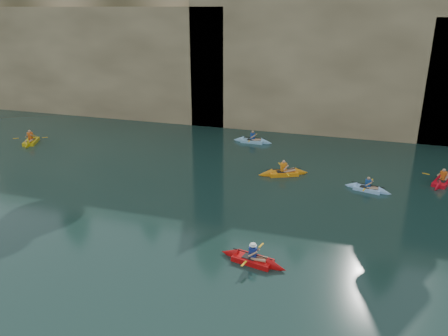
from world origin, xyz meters
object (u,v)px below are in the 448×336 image
(kayaker_red_far, at_px, (442,181))
(kayaker_ltblue_near, at_px, (367,189))
(main_kayaker, at_px, (253,259))
(kayaker_orange, at_px, (283,173))

(kayaker_red_far, bearing_deg, kayaker_ltblue_near, 141.99)
(main_kayaker, xyz_separation_m, kayaker_red_far, (8.83, 12.02, -0.00))
(kayaker_ltblue_near, bearing_deg, main_kayaker, -101.38)
(main_kayaker, relative_size, kayaker_red_far, 0.93)
(kayaker_ltblue_near, distance_m, kayaker_red_far, 5.00)
(kayaker_ltblue_near, bearing_deg, kayaker_red_far, 44.31)
(kayaker_ltblue_near, height_order, kayaker_red_far, kayaker_red_far)
(kayaker_orange, height_order, kayaker_red_far, kayaker_orange)
(main_kayaker, bearing_deg, kayaker_ltblue_near, 76.19)
(kayaker_orange, bearing_deg, kayaker_red_far, -16.68)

